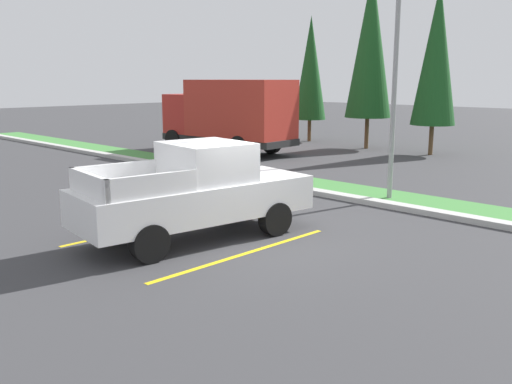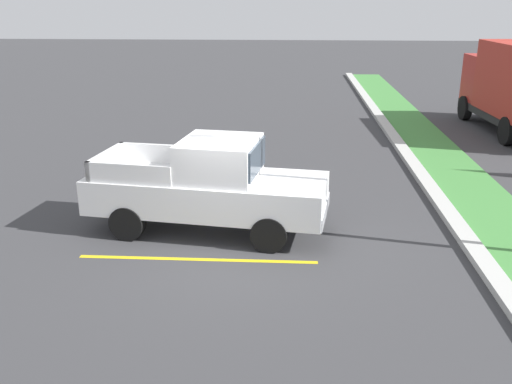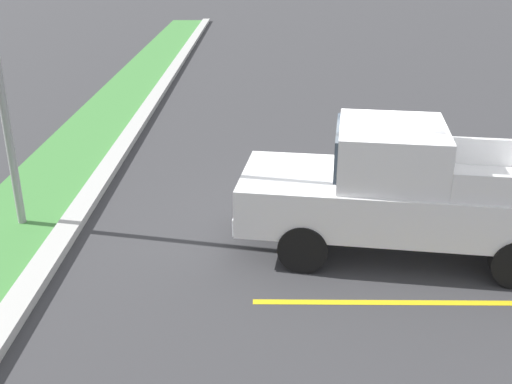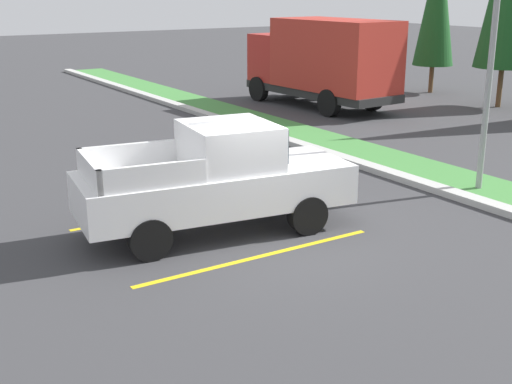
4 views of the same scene
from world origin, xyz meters
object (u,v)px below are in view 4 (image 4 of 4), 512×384
Objects in this scene: street_light at (490,25)px; cypress_tree_leftmost at (437,0)px; pickup_truck_main at (218,179)px; cargo_truck_distant at (323,60)px.

cypress_tree_leftmost is (-11.46, 10.63, 0.23)m from street_light.
cypress_tree_leftmost reaches higher than pickup_truck_main.
pickup_truck_main is at bearing -97.92° from street_light.
cargo_truck_distant is 1.02× the size of cypress_tree_leftmost.
cypress_tree_leftmost is (-0.47, 6.54, 2.15)m from cargo_truck_distant.
street_light reaches higher than cargo_truck_distant.
pickup_truck_main is 14.53m from cargo_truck_distant.
pickup_truck_main is 0.84× the size of street_light.
street_light reaches higher than pickup_truck_main.
cargo_truck_distant is 1.07× the size of street_light.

